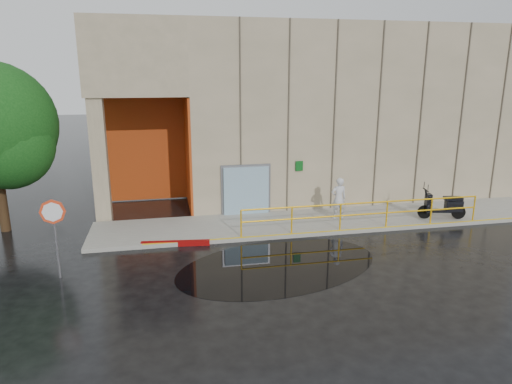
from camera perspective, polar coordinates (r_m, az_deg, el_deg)
ground at (r=13.95m, az=2.46°, el=-10.40°), size 120.00×120.00×0.00m
sidewalk at (r=19.12m, az=10.86°, el=-3.40°), size 20.00×3.00×0.15m
building at (r=24.71m, az=7.94°, el=10.54°), size 20.00×10.17×8.00m
guardrail at (r=17.86m, az=13.33°, el=-2.79°), size 9.56×0.06×1.03m
person at (r=18.70m, az=10.29°, el=-0.80°), size 0.64×0.44×1.71m
scooter at (r=19.92m, az=22.39°, el=-0.76°), size 1.95×1.04×1.48m
stop_sign at (r=14.36m, az=-23.97°, el=-3.34°), size 0.73×0.10×2.43m
red_curb at (r=16.42m, az=-10.04°, el=-6.35°), size 2.40×0.47×0.18m
puddle at (r=14.66m, az=2.90°, el=-9.11°), size 7.62×5.82×0.01m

